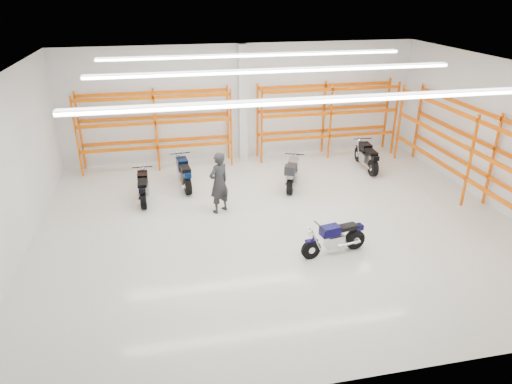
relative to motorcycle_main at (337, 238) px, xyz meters
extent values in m
plane|color=beige|center=(-1.10, 1.87, -0.43)|extent=(14.00, 14.00, 0.00)
cube|color=silver|center=(-1.10, 7.87, 1.82)|extent=(14.00, 0.02, 4.50)
cube|color=silver|center=(-1.10, -4.13, 1.82)|extent=(14.00, 0.02, 4.50)
cube|color=silver|center=(-8.10, 1.87, 1.82)|extent=(0.02, 12.00, 4.50)
cube|color=silver|center=(5.90, 1.87, 1.82)|extent=(0.02, 12.00, 4.50)
cube|color=white|center=(-1.10, 1.87, 4.07)|extent=(14.00, 12.00, 0.02)
cube|color=white|center=(-1.10, -1.13, 3.97)|extent=(10.00, 0.22, 0.10)
cube|color=white|center=(-1.10, 2.37, 3.97)|extent=(10.00, 0.22, 0.10)
cube|color=white|center=(-1.10, 5.37, 3.97)|extent=(10.00, 0.22, 0.10)
cylinder|color=black|center=(-0.74, -0.13, -0.16)|extent=(0.54, 0.20, 0.53)
cylinder|color=black|center=(0.56, 0.11, -0.16)|extent=(0.57, 0.26, 0.55)
cylinder|color=silver|center=(-0.74, -0.13, -0.16)|extent=(0.20, 0.15, 0.18)
cylinder|color=silver|center=(0.56, 0.11, -0.16)|extent=(0.22, 0.21, 0.19)
cube|color=black|center=(-0.74, -0.13, 0.10)|extent=(0.34, 0.19, 0.05)
cube|color=#B7B7BC|center=(-0.06, -0.01, -0.06)|extent=(0.51, 0.40, 0.34)
cube|color=#A5A5AA|center=(0.27, 0.05, -0.15)|extent=(0.63, 0.22, 0.07)
cube|color=black|center=(-0.22, -0.04, 0.28)|extent=(0.54, 0.39, 0.25)
cube|color=black|center=(0.27, 0.05, 0.28)|extent=(0.62, 0.37, 0.11)
cube|color=black|center=(0.63, 0.12, 0.21)|extent=(0.26, 0.23, 0.14)
cylinder|color=black|center=(-0.52, -0.09, 0.47)|extent=(0.14, 0.62, 0.03)
sphere|color=silver|center=(-0.78, -0.14, 0.33)|extent=(0.17, 0.17, 0.17)
cylinder|color=silver|center=(0.33, -0.08, -0.15)|extent=(0.67, 0.20, 0.08)
cylinder|color=black|center=(-5.02, 5.14, -0.15)|extent=(0.11, 0.57, 0.57)
cylinder|color=black|center=(-5.02, 3.72, -0.14)|extent=(0.17, 0.59, 0.59)
cylinder|color=silver|center=(-5.02, 5.14, -0.15)|extent=(0.13, 0.19, 0.19)
cylinder|color=silver|center=(-5.02, 3.72, -0.14)|extent=(0.19, 0.21, 0.21)
cube|color=black|center=(-5.02, 5.14, 0.14)|extent=(0.14, 0.34, 0.06)
cube|color=#B7B7BC|center=(-5.02, 4.40, -0.03)|extent=(0.34, 0.49, 0.36)
cube|color=#A5A5AA|center=(-5.02, 4.04, -0.13)|extent=(0.11, 0.66, 0.08)
cube|color=black|center=(-5.02, 4.57, 0.33)|extent=(0.32, 0.53, 0.26)
cube|color=black|center=(-5.02, 4.04, 0.33)|extent=(0.28, 0.62, 0.11)
cube|color=black|center=(-5.02, 3.65, 0.25)|extent=(0.21, 0.25, 0.15)
cylinder|color=black|center=(-5.02, 4.90, 0.53)|extent=(0.66, 0.04, 0.03)
sphere|color=silver|center=(-5.02, 5.18, 0.38)|extent=(0.18, 0.18, 0.18)
cylinder|color=silver|center=(-5.17, 4.01, -0.13)|extent=(0.09, 0.71, 0.09)
cylinder|color=black|center=(-3.75, 6.06, -0.12)|extent=(0.19, 0.62, 0.61)
cylinder|color=black|center=(-3.58, 4.53, -0.11)|extent=(0.25, 0.65, 0.63)
cylinder|color=silver|center=(-3.75, 6.06, -0.12)|extent=(0.17, 0.22, 0.20)
cylinder|color=silver|center=(-3.58, 4.53, -0.11)|extent=(0.23, 0.25, 0.22)
cube|color=#03163E|center=(-3.75, 6.06, 0.18)|extent=(0.19, 0.38, 0.06)
cube|color=#B7B7BC|center=(-3.66, 5.26, 0.00)|extent=(0.43, 0.57, 0.39)
cube|color=#A5A5AA|center=(-3.62, 4.88, -0.10)|extent=(0.20, 0.72, 0.08)
cube|color=#03163E|center=(-3.68, 5.45, 0.39)|extent=(0.41, 0.61, 0.29)
cube|color=black|center=(-3.62, 4.88, 0.39)|extent=(0.38, 0.70, 0.12)
cube|color=#03163E|center=(-3.57, 4.45, 0.30)|extent=(0.25, 0.29, 0.16)
cylinder|color=black|center=(-3.72, 5.79, 0.61)|extent=(0.71, 0.12, 0.04)
sphere|color=silver|center=(-3.75, 6.10, 0.45)|extent=(0.19, 0.19, 0.19)
cylinder|color=silver|center=(-3.77, 4.82, -0.10)|extent=(0.18, 0.77, 0.09)
cylinder|color=black|center=(0.37, 5.21, -0.13)|extent=(0.33, 0.59, 0.59)
cylinder|color=black|center=(-0.19, 3.84, -0.12)|extent=(0.40, 0.63, 0.61)
cylinder|color=silver|center=(0.37, 5.21, -0.13)|extent=(0.20, 0.24, 0.20)
cylinder|color=silver|center=(-0.19, 3.84, -0.12)|extent=(0.27, 0.28, 0.22)
cube|color=gray|center=(0.37, 5.21, 0.16)|extent=(0.27, 0.38, 0.06)
cube|color=#B7B7BC|center=(0.08, 4.50, -0.02)|extent=(0.52, 0.61, 0.38)
cube|color=#A5A5AA|center=(-0.06, 4.15, -0.11)|extent=(0.37, 0.68, 0.08)
cube|color=gray|center=(0.15, 4.66, 0.36)|extent=(0.52, 0.64, 0.28)
cube|color=black|center=(-0.06, 4.15, 0.36)|extent=(0.52, 0.72, 0.12)
cube|color=gray|center=(-0.22, 3.77, 0.28)|extent=(0.30, 0.32, 0.16)
cylinder|color=black|center=(0.27, 4.97, 0.58)|extent=(0.65, 0.29, 0.04)
sphere|color=silver|center=(0.38, 5.25, 0.42)|extent=(0.19, 0.19, 0.19)
cylinder|color=silver|center=(-0.23, 4.17, -0.11)|extent=(0.36, 0.72, 0.09)
cube|color=black|center=(-0.27, 3.66, 0.54)|extent=(0.45, 0.47, 0.30)
cylinder|color=black|center=(3.35, 6.32, -0.12)|extent=(0.16, 0.62, 0.61)
cylinder|color=black|center=(3.27, 4.79, -0.11)|extent=(0.22, 0.64, 0.63)
cylinder|color=silver|center=(3.35, 6.32, -0.12)|extent=(0.15, 0.21, 0.20)
cylinder|color=silver|center=(3.27, 4.79, -0.11)|extent=(0.22, 0.24, 0.22)
cube|color=black|center=(3.35, 6.32, 0.18)|extent=(0.17, 0.38, 0.06)
cube|color=#B7B7BC|center=(3.31, 5.53, 0.00)|extent=(0.40, 0.55, 0.39)
cube|color=#A5A5AA|center=(3.28, 5.14, -0.10)|extent=(0.16, 0.72, 0.08)
cube|color=black|center=(3.32, 5.71, 0.39)|extent=(0.38, 0.59, 0.29)
cube|color=black|center=(3.28, 5.14, 0.39)|extent=(0.34, 0.69, 0.12)
cube|color=black|center=(3.26, 4.71, 0.30)|extent=(0.24, 0.28, 0.16)
cylinder|color=black|center=(3.33, 6.06, 0.61)|extent=(0.72, 0.08, 0.04)
sphere|color=silver|center=(3.35, 6.36, 0.45)|extent=(0.19, 0.19, 0.19)
cylinder|color=silver|center=(3.12, 5.11, -0.10)|extent=(0.13, 0.77, 0.09)
imported|color=black|center=(-2.69, 3.04, 0.55)|extent=(0.85, 0.78, 1.95)
cube|color=white|center=(-1.10, 7.69, 1.82)|extent=(0.32, 0.32, 4.50)
cube|color=#E54A00|center=(-7.30, 7.75, 1.07)|extent=(0.07, 0.07, 3.00)
cube|color=#E54A00|center=(-7.30, 6.95, 1.07)|extent=(0.07, 0.07, 3.00)
cube|color=#E54A00|center=(-4.50, 7.75, 1.07)|extent=(0.07, 0.07, 3.00)
cube|color=#E54A00|center=(-4.50, 6.95, 1.07)|extent=(0.07, 0.07, 3.00)
cube|color=#E54A00|center=(-1.70, 7.75, 1.07)|extent=(0.07, 0.07, 3.00)
cube|color=#E54A00|center=(-1.70, 6.95, 1.07)|extent=(0.07, 0.07, 3.00)
cube|color=#E54A00|center=(-4.50, 7.75, 0.51)|extent=(5.60, 0.07, 0.12)
cube|color=#E54A00|center=(-4.50, 6.95, 0.51)|extent=(5.60, 0.07, 0.12)
cube|color=#E54A00|center=(-4.50, 7.75, 1.44)|extent=(5.60, 0.07, 0.12)
cube|color=#E54A00|center=(-4.50, 6.95, 1.44)|extent=(5.60, 0.07, 0.12)
cube|color=#E54A00|center=(-4.50, 7.75, 2.38)|extent=(5.60, 0.07, 0.12)
cube|color=#E54A00|center=(-4.50, 6.95, 2.38)|extent=(5.60, 0.07, 0.12)
cube|color=#E54A00|center=(-0.50, 7.75, 1.07)|extent=(0.07, 0.07, 3.00)
cube|color=#E54A00|center=(-0.50, 6.95, 1.07)|extent=(0.07, 0.07, 3.00)
cube|color=#E54A00|center=(2.30, 7.75, 1.07)|extent=(0.07, 0.07, 3.00)
cube|color=#E54A00|center=(2.30, 6.95, 1.07)|extent=(0.07, 0.07, 3.00)
cube|color=#E54A00|center=(5.10, 7.75, 1.07)|extent=(0.07, 0.07, 3.00)
cube|color=#E54A00|center=(5.10, 6.95, 1.07)|extent=(0.07, 0.07, 3.00)
cube|color=#E54A00|center=(2.30, 7.75, 0.51)|extent=(5.60, 0.07, 0.12)
cube|color=#E54A00|center=(2.30, 6.95, 0.51)|extent=(5.60, 0.07, 0.12)
cube|color=#E54A00|center=(2.30, 7.75, 1.44)|extent=(5.60, 0.07, 0.12)
cube|color=#E54A00|center=(2.30, 6.95, 1.44)|extent=(5.60, 0.07, 0.12)
cube|color=#E54A00|center=(2.30, 7.75, 2.38)|extent=(5.60, 0.07, 0.12)
cube|color=#E54A00|center=(2.30, 6.95, 2.38)|extent=(5.60, 0.07, 0.12)
cube|color=#E54A00|center=(5.78, 1.87, 1.07)|extent=(0.07, 0.07, 3.00)
cube|color=#E54A00|center=(4.98, 1.87, 1.07)|extent=(0.07, 0.07, 3.00)
cube|color=#E54A00|center=(5.78, 6.37, 1.07)|extent=(0.07, 0.07, 3.00)
cube|color=#E54A00|center=(4.98, 6.37, 1.07)|extent=(0.07, 0.07, 3.00)
cube|color=#E54A00|center=(5.78, 1.87, 0.51)|extent=(0.07, 9.00, 0.12)
cube|color=#E54A00|center=(4.98, 1.87, 0.51)|extent=(0.07, 9.00, 0.12)
cube|color=#E54A00|center=(5.78, 1.87, 1.44)|extent=(0.07, 9.00, 0.12)
cube|color=#E54A00|center=(4.98, 1.87, 1.44)|extent=(0.07, 9.00, 0.12)
cube|color=#E54A00|center=(5.78, 1.87, 2.38)|extent=(0.07, 9.00, 0.12)
cube|color=#E54A00|center=(4.98, 1.87, 2.38)|extent=(0.07, 9.00, 0.12)
camera|label=1|loc=(-4.18, -9.72, 6.07)|focal=32.00mm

